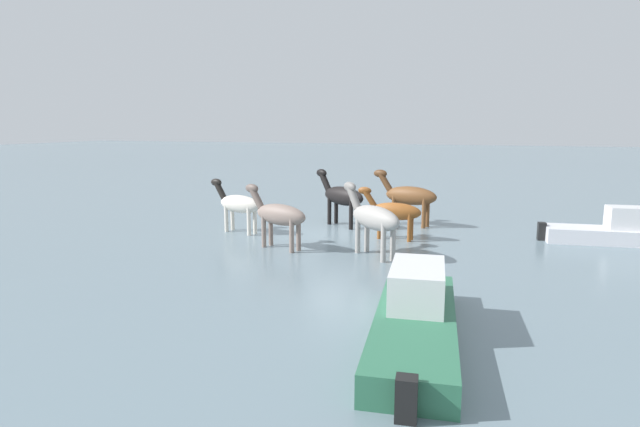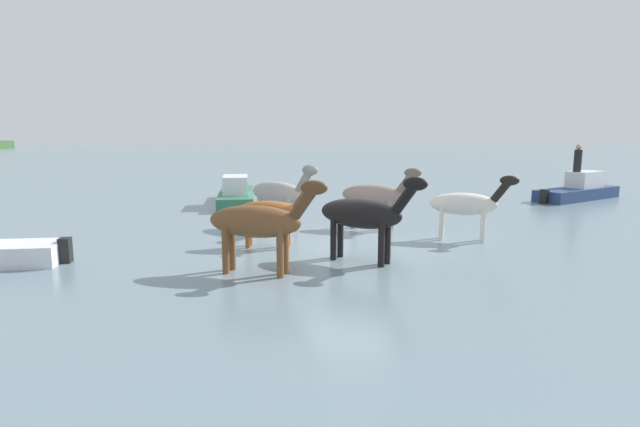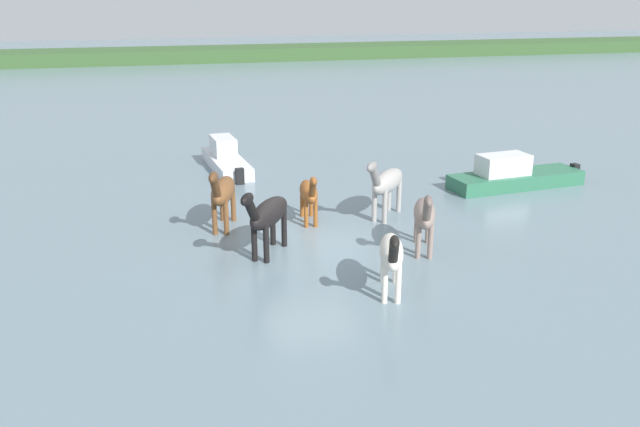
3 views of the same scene
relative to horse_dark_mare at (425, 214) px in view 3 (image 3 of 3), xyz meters
The scene contains 10 objects.
ground_plane 3.18m from the horse_dark_mare, 155.24° to the left, with size 159.33×159.33×0.00m, color slate.
distant_shoreline 50.70m from the horse_dark_mare, 93.08° to the left, with size 143.39×6.00×2.40m, color #35562C.
horse_dark_mare is the anchor object (origin of this frame).
horse_rear_stallion 5.79m from the horse_dark_mare, 147.49° to the left, with size 1.15×2.58×2.01m.
horse_lead 4.07m from the horse_dark_mare, 168.47° to the left, with size 1.76×2.38×2.02m.
horse_mid_herd 3.84m from the horse_dark_mare, 128.13° to the left, with size 0.67×2.16×1.67m.
horse_chestnut_trailing 2.88m from the horse_dark_mare, 90.31° to the left, with size 1.99×2.21×2.01m.
horse_dun_straggler 2.83m from the horse_dark_mare, 127.82° to the right, with size 1.07×2.31×1.81m.
boat_skiff_near 10.63m from the horse_dark_mare, 112.18° to the left, with size 1.54×4.35×1.32m.
boat_dinghy_port 7.33m from the horse_dark_mare, 41.94° to the left, with size 5.10×1.83×1.34m.
Camera 3 is at (-4.04, -16.60, 6.64)m, focal length 37.75 mm.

